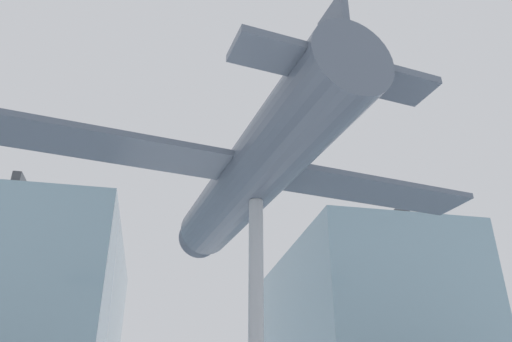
% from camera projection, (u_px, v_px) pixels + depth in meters
% --- Properties ---
extents(glass_pavilion_left, '(8.26, 15.89, 10.64)m').
position_uv_depth(glass_pavilion_left, '(27.00, 337.00, 24.89)').
color(glass_pavilion_left, '#7593A3').
rests_on(glass_pavilion_left, ground_plane).
extents(support_pylon_central, '(0.41, 0.41, 7.05)m').
position_uv_depth(support_pylon_central, '(256.00, 326.00, 12.94)').
color(support_pylon_central, '#999EA3').
rests_on(support_pylon_central, ground_plane).
extents(suspended_airplane, '(14.94, 12.78, 2.89)m').
position_uv_depth(suspended_airplane, '(253.00, 174.00, 15.14)').
color(suspended_airplane, '#4C5666').
rests_on(suspended_airplane, support_pylon_central).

